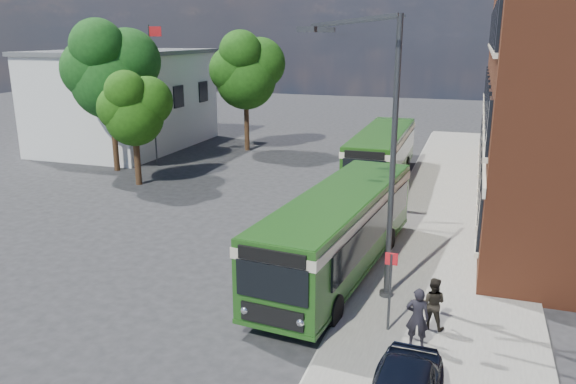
% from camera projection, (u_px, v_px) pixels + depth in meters
% --- Properties ---
extents(ground, '(120.00, 120.00, 0.00)m').
position_uv_depth(ground, '(261.00, 258.00, 21.88)').
color(ground, '#262629').
rests_on(ground, ground).
extents(pavement, '(6.00, 48.00, 0.15)m').
position_uv_depth(pavement, '(456.00, 214.00, 27.01)').
color(pavement, gray).
rests_on(pavement, ground).
extents(kerb_line, '(0.12, 48.00, 0.01)m').
position_uv_depth(kerb_line, '(393.00, 209.00, 27.97)').
color(kerb_line, beige).
rests_on(kerb_line, ground).
extents(white_building, '(9.40, 13.40, 7.30)m').
position_uv_depth(white_building, '(126.00, 99.00, 42.84)').
color(white_building, silver).
rests_on(white_building, ground).
extents(flagpole, '(0.95, 0.10, 9.00)m').
position_uv_depth(flagpole, '(153.00, 90.00, 36.23)').
color(flagpole, '#36383B').
rests_on(flagpole, ground).
extents(street_lamp, '(2.96, 2.38, 9.00)m').
position_uv_depth(street_lamp, '(381.00, 156.00, 17.27)').
color(street_lamp, '#36383B').
rests_on(street_lamp, ground).
extents(bus_stop_sign, '(0.35, 0.08, 2.52)m').
position_uv_depth(bus_stop_sign, '(390.00, 287.00, 15.92)').
color(bus_stop_sign, '#36383B').
rests_on(bus_stop_sign, ground).
extents(bus_front, '(3.63, 11.39, 3.02)m').
position_uv_depth(bus_front, '(339.00, 225.00, 20.03)').
color(bus_front, '#1F4D17').
rests_on(bus_front, ground).
extents(bus_rear, '(2.70, 11.47, 3.02)m').
position_uv_depth(bus_rear, '(382.00, 151.00, 32.95)').
color(bus_rear, '#205115').
rests_on(bus_rear, ground).
extents(pedestrian_a, '(0.65, 0.44, 1.72)m').
position_uv_depth(pedestrian_a, '(417.00, 317.00, 15.21)').
color(pedestrian_a, black).
rests_on(pedestrian_a, pavement).
extents(pedestrian_b, '(0.82, 0.66, 1.57)m').
position_uv_depth(pedestrian_b, '(433.00, 303.00, 16.18)').
color(pedestrian_b, black).
rests_on(pedestrian_b, pavement).
extents(tree_left, '(3.89, 3.70, 6.58)m').
position_uv_depth(tree_left, '(134.00, 108.00, 31.39)').
color(tree_left, '#372514').
rests_on(tree_left, ground).
extents(tree_mid, '(5.56, 5.29, 9.39)m').
position_uv_depth(tree_mid, '(109.00, 69.00, 34.25)').
color(tree_mid, '#372514').
rests_on(tree_mid, ground).
extents(tree_right, '(5.20, 4.94, 8.77)m').
position_uv_depth(tree_right, '(246.00, 70.00, 40.71)').
color(tree_right, '#372514').
rests_on(tree_right, ground).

